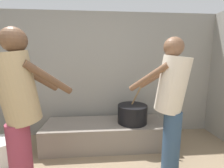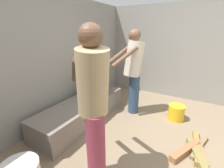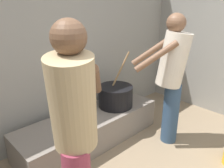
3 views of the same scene
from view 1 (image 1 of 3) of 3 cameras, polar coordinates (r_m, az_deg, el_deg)
The scene contains 6 objects.
block_enclosure_rear at distance 2.82m, azimuth -11.00°, elevation 3.31°, with size 5.15×0.20×2.16m, color gray.
hearth_ledge at distance 2.55m, azimuth -2.44°, elevation -18.14°, with size 1.89×0.60×0.38m, color slate.
cooking_pot_main at distance 2.45m, azimuth 7.67°, elevation -10.97°, with size 0.46×0.46×0.73m.
cook_in_cream_shirt at distance 1.85m, azimuth 21.32°, elevation -5.25°, with size 0.71×0.68×1.60m.
cook_in_tan_shirt at distance 1.63m, azimuth -31.45°, elevation -7.17°, with size 0.69×0.71×1.63m.
bucket_white_plastic at distance 2.60m, azimuth -35.87°, elevation -20.01°, with size 0.38×0.38×0.33m, color silver.
Camera 1 is at (0.32, -0.35, 1.36)m, focal length 24.29 mm.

